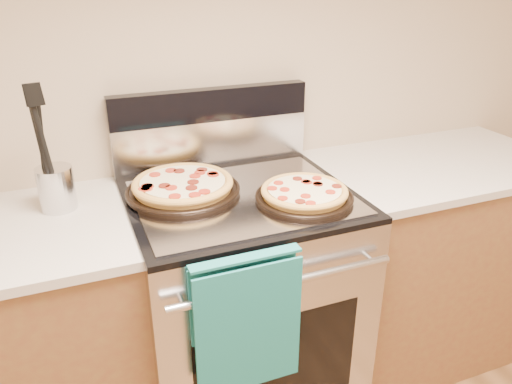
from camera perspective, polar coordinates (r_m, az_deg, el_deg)
name	(u,v)px	position (r m, az deg, el deg)	size (l,w,h in m)	color
wall_back	(206,51)	(1.90, -5.77, 15.74)	(4.00, 4.00, 0.00)	#C6AD8F
range_body	(242,307)	(1.95, -1.65, -12.97)	(0.76, 0.68, 0.90)	#B7B7BC
oven_window	(277,366)	(1.71, 2.46, -19.29)	(0.56, 0.01, 0.40)	black
cooktop	(240,197)	(1.71, -1.83, -0.61)	(0.76, 0.68, 0.02)	black
backsplash_lower	(212,143)	(1.95, -5.02, 5.65)	(0.76, 0.06, 0.18)	silver
backsplash_upper	(211,105)	(1.90, -5.19, 9.93)	(0.76, 0.06, 0.12)	black
oven_handle	(285,283)	(1.46, 3.35, -10.31)	(0.03, 0.03, 0.70)	silver
dish_towel	(247,321)	(1.48, -1.09, -14.48)	(0.32, 0.05, 0.42)	#19767F
foil_sheet	(243,197)	(1.68, -1.49, -0.60)	(0.70, 0.55, 0.01)	gray
cabinet_right	(424,259)	(2.37, 18.67, -7.30)	(1.00, 0.62, 0.88)	brown
countertop_right	(440,164)	(2.17, 20.25, 3.00)	(1.02, 0.64, 0.03)	#BAB1A7
pepperoni_pizza_back	(183,186)	(1.71, -8.34, 0.64)	(0.38, 0.38, 0.05)	#BE8A3A
pepperoni_pizza_front	(304,194)	(1.65, 5.55, -0.18)	(0.32, 0.32, 0.04)	#BE8A3A
utensil_crock	(57,188)	(1.73, -21.84, 0.39)	(0.11, 0.11, 0.14)	silver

